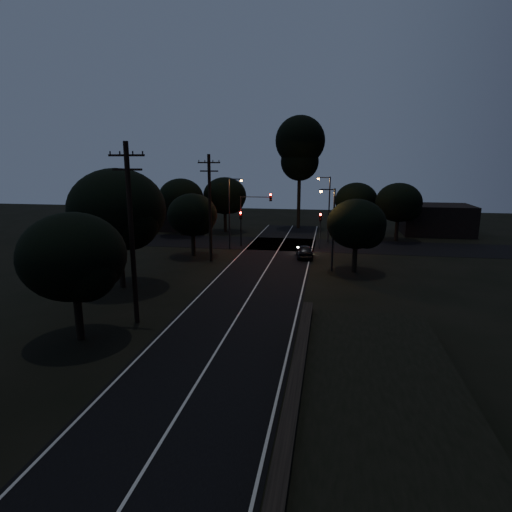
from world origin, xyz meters
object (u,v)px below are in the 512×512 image
(utility_pole_far, at_px, (210,206))
(streetlight_c, at_px, (332,224))
(streetlight_b, at_px, (328,205))
(tall_pine, at_px, (300,148))
(signal_left, at_px, (241,222))
(signal_right, at_px, (320,224))
(car, at_px, (305,251))
(signal_mast, at_px, (255,210))
(utility_pole_mid, at_px, (131,232))
(streetlight_a, at_px, (231,209))

(utility_pole_far, height_order, streetlight_c, utility_pole_far)
(streetlight_b, bearing_deg, streetlight_c, -87.86)
(tall_pine, height_order, signal_left, tall_pine)
(signal_right, xyz_separation_m, streetlight_b, (0.71, 4.01, 1.80))
(streetlight_c, xyz_separation_m, car, (-2.63, 5.10, -3.66))
(tall_pine, xyz_separation_m, signal_mast, (-3.91, -15.01, -7.35))
(tall_pine, distance_m, streetlight_c, 26.50)
(signal_mast, bearing_deg, streetlight_c, -48.81)
(utility_pole_mid, relative_size, utility_pole_far, 1.05)
(signal_mast, xyz_separation_m, streetlight_a, (-2.39, -1.99, 0.30))
(utility_pole_mid, xyz_separation_m, streetlight_a, (0.69, 23.00, -1.10))
(signal_mast, xyz_separation_m, streetlight_b, (8.22, 4.01, 0.30))
(signal_left, relative_size, car, 1.02)
(signal_right, xyz_separation_m, streetlight_c, (1.23, -9.99, 1.51))
(signal_left, height_order, signal_right, same)
(car, bearing_deg, streetlight_a, -25.94)
(streetlight_b, height_order, streetlight_c, streetlight_b)
(utility_pole_far, relative_size, streetlight_a, 1.31)
(streetlight_b, bearing_deg, streetlight_a, -150.52)
(signal_mast, bearing_deg, streetlight_a, -140.23)
(utility_pole_far, height_order, streetlight_b, utility_pole_far)
(streetlight_c, bearing_deg, tall_pine, 100.93)
(tall_pine, xyz_separation_m, streetlight_a, (-6.31, -17.00, -7.05))
(utility_pole_mid, xyz_separation_m, streetlight_b, (11.31, 29.00, -1.10))
(streetlight_b, xyz_separation_m, car, (-2.11, -8.90, -3.95))
(utility_pole_mid, bearing_deg, signal_mast, 82.96)
(streetlight_c, bearing_deg, utility_pole_far, 170.40)
(signal_right, distance_m, streetlight_b, 4.45)
(signal_right, relative_size, car, 1.02)
(car, bearing_deg, streetlight_c, 110.11)
(utility_pole_mid, bearing_deg, car, 65.41)
(streetlight_b, bearing_deg, tall_pine, 111.38)
(signal_left, relative_size, signal_right, 1.00)
(tall_pine, distance_m, streetlight_a, 19.46)
(tall_pine, height_order, signal_mast, tall_pine)
(signal_mast, bearing_deg, signal_right, -0.03)
(utility_pole_far, xyz_separation_m, signal_left, (1.40, 7.99, -2.65))
(tall_pine, distance_m, car, 22.84)
(tall_pine, xyz_separation_m, signal_right, (3.60, -15.01, -8.85))
(signal_left, xyz_separation_m, streetlight_a, (-0.71, -1.99, 1.80))
(utility_pole_far, relative_size, streetlight_c, 1.40)
(signal_left, distance_m, streetlight_b, 10.84)
(tall_pine, relative_size, streetlight_c, 2.16)
(signal_mast, bearing_deg, signal_left, -179.87)
(signal_right, distance_m, car, 5.52)
(utility_pole_mid, height_order, signal_left, utility_pole_mid)
(utility_pole_mid, xyz_separation_m, car, (9.20, 20.10, -5.05))
(tall_pine, height_order, car, tall_pine)
(tall_pine, xyz_separation_m, car, (2.20, -19.90, -11.00))
(utility_pole_far, bearing_deg, streetlight_c, -9.60)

